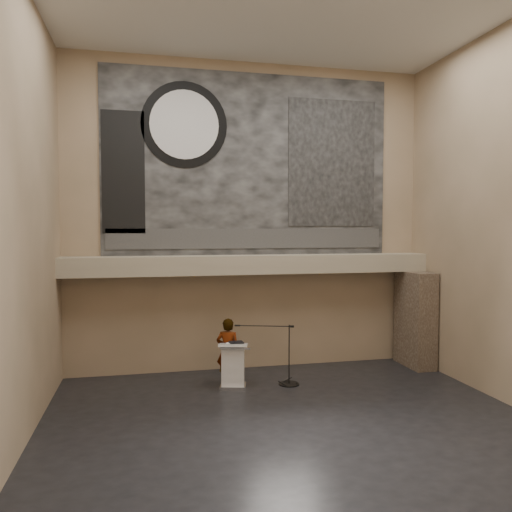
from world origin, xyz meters
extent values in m
plane|color=black|center=(0.00, 0.00, 0.00)|extent=(10.00, 10.00, 0.00)
cube|color=#857054|center=(0.00, 4.00, 4.25)|extent=(10.00, 0.02, 8.50)
cube|color=#857054|center=(0.00, -4.00, 4.25)|extent=(10.00, 0.02, 8.50)
cube|color=#857054|center=(-5.00, 0.00, 4.25)|extent=(0.02, 8.00, 8.50)
cube|color=#857054|center=(5.00, 0.00, 4.25)|extent=(0.02, 8.00, 8.50)
cube|color=gray|center=(0.00, 3.60, 2.95)|extent=(10.00, 0.80, 0.50)
cylinder|color=#B2893D|center=(-1.60, 3.55, 2.67)|extent=(0.04, 0.04, 0.06)
cylinder|color=#B2893D|center=(1.90, 3.55, 2.67)|extent=(0.04, 0.04, 0.06)
cube|color=black|center=(0.00, 3.97, 5.70)|extent=(8.00, 0.05, 5.00)
cube|color=#303030|center=(0.00, 3.93, 3.65)|extent=(7.76, 0.02, 0.55)
cylinder|color=black|center=(-1.80, 3.93, 6.70)|extent=(2.30, 0.02, 2.30)
cylinder|color=silver|center=(-1.80, 3.91, 6.70)|extent=(1.84, 0.02, 1.84)
cube|color=black|center=(2.40, 3.93, 5.80)|extent=(2.60, 0.02, 3.60)
cube|color=black|center=(-3.40, 3.93, 5.40)|extent=(1.10, 0.02, 3.20)
cube|color=#433429|center=(4.65, 3.15, 1.35)|extent=(0.60, 1.40, 2.70)
cube|color=silver|center=(-0.78, 2.29, 0.04)|extent=(0.72, 0.61, 0.08)
cube|color=white|center=(-0.78, 2.29, 0.56)|extent=(0.63, 0.50, 0.96)
cube|color=white|center=(-0.78, 2.27, 1.07)|extent=(0.80, 0.65, 0.13)
cube|color=black|center=(-0.69, 2.31, 1.12)|extent=(0.35, 0.29, 0.04)
cube|color=silver|center=(-0.86, 2.27, 1.10)|extent=(0.31, 0.36, 0.00)
imported|color=silver|center=(-0.85, 2.64, 0.83)|extent=(0.72, 0.61, 1.67)
cylinder|color=black|center=(0.64, 2.25, 0.01)|extent=(0.52, 0.52, 0.02)
cylinder|color=black|center=(0.64, 2.25, 0.76)|extent=(0.03, 0.03, 1.51)
cylinder|color=black|center=(0.02, 2.44, 1.47)|extent=(1.39, 0.46, 0.02)
camera|label=1|loc=(-2.86, -9.65, 3.89)|focal=35.00mm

